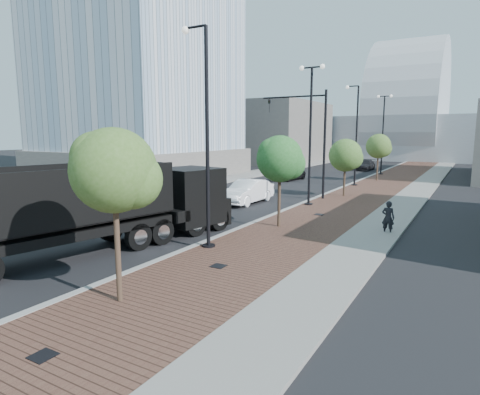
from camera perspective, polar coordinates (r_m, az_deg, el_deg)
The scene contains 24 objects.
sidewalk at distance 44.73m, azimuth 21.21°, elevation 2.15°, with size 7.00×140.00×0.12m, color #4C2D23.
concrete_strip at distance 44.41m, azimuth 24.65°, elevation 1.90°, with size 2.40×140.00×0.13m, color slate.
curb at distance 45.39m, azimuth 16.85°, elevation 2.48°, with size 0.30×140.00×0.14m, color gray.
west_sidewalk at distance 49.95m, azimuth 2.17°, elevation 3.41°, with size 4.00×140.00×0.12m, color slate.
dump_truck at distance 18.81m, azimuth -14.82°, elevation -1.64°, with size 5.47×13.90×3.66m.
white_sedan at distance 28.87m, azimuth 1.05°, elevation 0.85°, with size 1.75×5.01×1.65m, color white.
dark_car_mid at distance 43.41m, azimuth 6.63°, elevation 3.29°, with size 2.15×4.65×1.29m, color black.
dark_car_far at distance 57.29m, azimuth 17.10°, elevation 4.37°, with size 1.95×4.80×1.39m, color black.
pedestrian at distance 21.18m, azimuth 20.00°, elevation -2.68°, with size 0.61×0.40×1.66m, color black.
streetlight_1 at distance 17.03m, azimuth -4.90°, elevation 7.03°, with size 1.44×0.56×9.21m.
streetlight_2 at distance 27.68m, azimuth 9.80°, elevation 8.66°, with size 1.72×0.56×9.28m.
streetlight_3 at distance 39.19m, azimuth 15.79°, elevation 7.82°, with size 1.44×0.56×9.21m.
streetlight_4 at distance 50.87m, azimuth 19.34°, elevation 8.38°, with size 1.72×0.56×9.28m.
traffic_mast at distance 30.81m, azimuth 10.18°, elevation 8.98°, with size 5.09×0.20×8.00m.
tree_0 at distance 11.76m, azimuth -17.00°, elevation 3.56°, with size 2.42×2.37×5.09m.
tree_1 at distance 20.87m, azimuth 5.73°, elevation 5.37°, with size 2.42×2.37×4.82m.
tree_2 at distance 32.19m, azimuth 14.61°, elevation 5.72°, with size 2.52×2.50×4.50m.
tree_3 at distance 43.85m, azimuth 18.87°, elevation 6.80°, with size 2.51×2.48×4.86m.
tower_podium at distance 49.76m, azimuth -13.57°, elevation 4.80°, with size 19.00×19.00×3.00m, color #605B56.
convention_center at distance 89.80m, azimuth 22.49°, elevation 9.01°, with size 50.00×30.00×50.00m.
commercial_block_nw at distance 70.74m, azimuth 4.79°, elevation 9.03°, with size 14.00×20.00×10.00m, color #5F5B56.
utility_cover_0 at distance 10.42m, azimuth -25.87°, elevation -19.30°, with size 0.50×0.50×0.02m, color black.
utility_cover_1 at distance 15.07m, azimuth -3.05°, elevation -9.54°, with size 0.50×0.50×0.02m, color black.
utility_cover_2 at distance 24.72m, azimuth 11.00°, elevation -2.34°, with size 0.50×0.50×0.02m, color black.
Camera 1 is at (10.22, -3.96, 4.92)m, focal length 30.50 mm.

